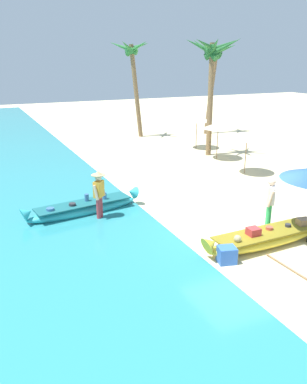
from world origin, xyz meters
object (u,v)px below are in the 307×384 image
at_px(person_vendor_hatted, 99,192).
at_px(paddle, 301,275).
at_px(boat_cyan_midground, 84,208).
at_px(person_tourist_customer, 270,202).
at_px(cooler_box, 227,255).
at_px(palm_tree_leaning_seaward, 133,60).
at_px(palm_tree_tall_inland, 212,59).
at_px(palm_tree_mid_cluster, 215,62).
at_px(boat_yellow_foreground, 267,237).

xyz_separation_m(person_vendor_hatted, paddle, (3.32, -5.42, -0.93)).
relative_size(boat_cyan_midground, person_tourist_customer, 2.48).
bearing_deg(cooler_box, person_vendor_hatted, 131.59).
xyz_separation_m(palm_tree_leaning_seaward, paddle, (-3.16, -18.31, -4.87)).
xyz_separation_m(cooler_box, paddle, (1.23, -1.33, -0.19)).
xyz_separation_m(palm_tree_tall_inland, palm_tree_mid_cluster, (3.97, 5.66, -0.18)).
bearing_deg(person_vendor_hatted, cooler_box, -62.92).
height_order(boat_yellow_foreground, palm_tree_tall_inland, palm_tree_tall_inland).
distance_m(boat_yellow_foreground, paddle, 1.73).
relative_size(person_vendor_hatted, cooler_box, 3.69).
distance_m(person_tourist_customer, palm_tree_leaning_seaward, 16.49).
height_order(palm_tree_tall_inland, palm_tree_leaning_seaward, palm_tree_leaning_seaward).
xyz_separation_m(person_tourist_customer, palm_tree_mid_cluster, (7.75, 14.96, 3.84)).
bearing_deg(palm_tree_mid_cluster, paddle, -116.80).
distance_m(boat_yellow_foreground, palm_tree_mid_cluster, 18.41).
distance_m(boat_yellow_foreground, person_vendor_hatted, 5.30).
bearing_deg(person_tourist_customer, palm_tree_tall_inland, 67.90).
relative_size(boat_yellow_foreground, person_vendor_hatted, 2.53).
relative_size(palm_tree_tall_inland, palm_tree_mid_cluster, 1.01).
relative_size(person_vendor_hatted, palm_tree_leaning_seaward, 0.27).
bearing_deg(palm_tree_tall_inland, boat_yellow_foreground, -113.83).
relative_size(palm_tree_leaning_seaward, paddle, 3.29).
bearing_deg(boat_yellow_foreground, person_tourist_customer, 48.78).
distance_m(palm_tree_tall_inland, palm_tree_mid_cluster, 6.92).
bearing_deg(boat_yellow_foreground, palm_tree_leaning_seaward, 80.47).
xyz_separation_m(person_vendor_hatted, palm_tree_leaning_seaward, (6.48, 12.90, 3.93)).
distance_m(person_vendor_hatted, palm_tree_mid_cluster, 17.46).
height_order(palm_tree_leaning_seaward, palm_tree_mid_cluster, palm_tree_leaning_seaward).
relative_size(boat_cyan_midground, palm_tree_leaning_seaward, 0.67).
bearing_deg(person_tourist_customer, palm_tree_leaning_seaward, 82.37).
xyz_separation_m(person_vendor_hatted, palm_tree_tall_inland, (8.13, 6.33, 4.01)).
distance_m(palm_tree_leaning_seaward, palm_tree_mid_cluster, 5.70).
bearing_deg(palm_tree_mid_cluster, boat_cyan_midground, -137.66).
relative_size(person_tourist_customer, palm_tree_mid_cluster, 0.28).
bearing_deg(person_tourist_customer, boat_yellow_foreground, -131.22).
bearing_deg(palm_tree_mid_cluster, palm_tree_tall_inland, -125.08).
xyz_separation_m(boat_yellow_foreground, paddle, (-0.37, -1.68, -0.22)).
relative_size(palm_tree_tall_inland, cooler_box, 13.51).
relative_size(palm_tree_mid_cluster, cooler_box, 13.42).
bearing_deg(person_vendor_hatted, boat_cyan_midground, 119.77).
height_order(person_vendor_hatted, person_tourist_customer, person_tourist_customer).
relative_size(boat_yellow_foreground, paddle, 2.24).
height_order(palm_tree_tall_inland, cooler_box, palm_tree_tall_inland).
xyz_separation_m(boat_yellow_foreground, person_tourist_customer, (0.67, 0.76, 0.70)).
height_order(boat_yellow_foreground, palm_tree_mid_cluster, palm_tree_mid_cluster).
distance_m(palm_tree_mid_cluster, cooler_box, 19.48).
relative_size(boat_yellow_foreground, palm_tree_tall_inland, 0.69).
relative_size(person_tourist_customer, palm_tree_leaning_seaward, 0.27).
distance_m(palm_tree_tall_inland, cooler_box, 12.95).
xyz_separation_m(boat_cyan_midground, palm_tree_mid_cluster, (12.47, 11.36, 4.54)).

